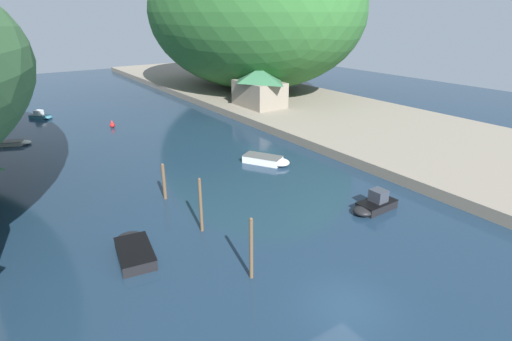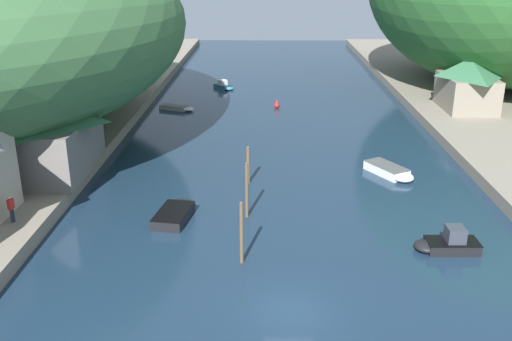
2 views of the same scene
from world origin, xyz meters
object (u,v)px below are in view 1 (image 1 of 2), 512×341
(boat_red_skiff, at_px, (374,205))
(boat_moored_right, at_px, (41,116))
(channel_buoy_near, at_px, (112,125))
(boat_far_upstream, at_px, (268,160))
(right_bank_cottage, at_px, (259,86))
(boat_near_quay, at_px, (133,249))
(boat_navy_launch, at_px, (12,143))

(boat_red_skiff, distance_m, boat_moored_right, 45.32)
(boat_red_skiff, distance_m, channel_buoy_near, 33.93)
(boat_far_upstream, bearing_deg, boat_red_skiff, 62.70)
(right_bank_cottage, xyz_separation_m, boat_near_quay, (-26.25, -24.98, -3.30))
(boat_navy_launch, bearing_deg, boat_moored_right, -179.59)
(boat_moored_right, xyz_separation_m, boat_navy_launch, (-4.29, -10.89, -0.11))
(boat_near_quay, bearing_deg, boat_far_upstream, 35.63)
(boat_moored_right, relative_size, boat_far_upstream, 0.70)
(channel_buoy_near, bearing_deg, boat_red_skiff, -74.63)
(boat_red_skiff, relative_size, channel_buoy_near, 3.96)
(right_bank_cottage, bearing_deg, boat_near_quay, -136.42)
(boat_red_skiff, height_order, boat_moored_right, boat_red_skiff)
(boat_red_skiff, distance_m, boat_navy_launch, 37.37)
(boat_red_skiff, xyz_separation_m, channel_buoy_near, (-8.99, 32.71, -0.09))
(boat_far_upstream, xyz_separation_m, channel_buoy_near, (-8.34, 20.88, 0.01))
(boat_near_quay, bearing_deg, right_bank_cottage, 52.52)
(boat_moored_right, distance_m, boat_navy_launch, 11.71)
(boat_far_upstream, height_order, channel_buoy_near, channel_buoy_near)
(boat_moored_right, height_order, channel_buoy_near, boat_moored_right)
(boat_moored_right, distance_m, boat_near_quay, 38.42)
(boat_near_quay, height_order, channel_buoy_near, channel_buoy_near)
(boat_far_upstream, relative_size, boat_navy_launch, 1.12)
(boat_moored_right, relative_size, boat_navy_launch, 0.78)
(boat_navy_launch, bearing_deg, boat_red_skiff, 53.87)
(boat_near_quay, bearing_deg, boat_navy_launch, 107.02)
(boat_red_skiff, bearing_deg, channel_buoy_near, 14.35)
(right_bank_cottage, bearing_deg, boat_moored_right, 152.56)
(boat_navy_launch, xyz_separation_m, boat_near_quay, (3.91, -27.52, 0.12))
(boat_red_skiff, height_order, boat_near_quay, boat_red_skiff)
(boat_navy_launch, height_order, boat_near_quay, boat_near_quay)
(boat_moored_right, bearing_deg, right_bank_cottage, 113.92)
(boat_red_skiff, xyz_separation_m, boat_moored_right, (-15.48, 42.60, -0.12))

